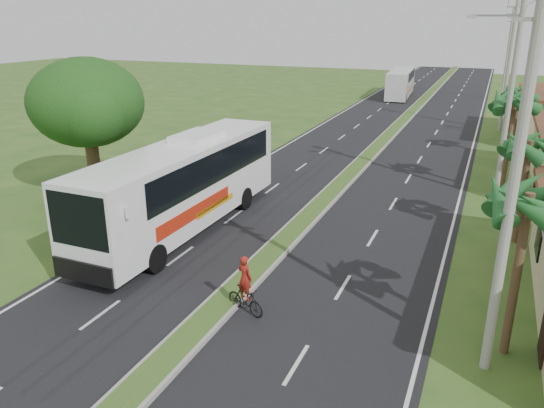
% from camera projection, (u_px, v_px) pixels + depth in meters
% --- Properties ---
extents(ground, '(180.00, 180.00, 0.00)m').
position_uv_depth(ground, '(191.00, 338.00, 16.50)').
color(ground, '#2C521E').
rests_on(ground, ground).
extents(road_asphalt, '(14.00, 160.00, 0.02)m').
position_uv_depth(road_asphalt, '(353.00, 173.00, 33.89)').
color(road_asphalt, black).
rests_on(road_asphalt, ground).
extents(median_strip, '(1.20, 160.00, 0.18)m').
position_uv_depth(median_strip, '(353.00, 171.00, 33.86)').
color(median_strip, gray).
rests_on(median_strip, ground).
extents(lane_edge_left, '(0.12, 160.00, 0.01)m').
position_uv_depth(lane_edge_left, '(257.00, 162.00, 36.33)').
color(lane_edge_left, silver).
rests_on(lane_edge_left, ground).
extents(lane_edge_right, '(0.12, 160.00, 0.01)m').
position_uv_depth(lane_edge_right, '(463.00, 185.00, 31.46)').
color(lane_edge_right, silver).
rests_on(lane_edge_right, ground).
extents(palm_verge_a, '(2.40, 2.40, 5.45)m').
position_uv_depth(palm_verge_a, '(529.00, 202.00, 14.26)').
color(palm_verge_a, '#473321').
rests_on(palm_verge_a, ground).
extents(palm_verge_b, '(2.40, 2.40, 5.05)m').
position_uv_depth(palm_verge_b, '(530.00, 146.00, 22.07)').
color(palm_verge_b, '#473321').
rests_on(palm_verge_b, ground).
extents(palm_verge_c, '(2.40, 2.40, 5.85)m').
position_uv_depth(palm_verge_c, '(515.00, 103.00, 28.12)').
color(palm_verge_c, '#473321').
rests_on(palm_verge_c, ground).
extents(palm_verge_d, '(2.40, 2.40, 5.25)m').
position_uv_depth(palm_verge_d, '(520.00, 93.00, 35.96)').
color(palm_verge_d, '#473321').
rests_on(palm_verge_d, ground).
extents(shade_tree, '(6.30, 6.00, 7.54)m').
position_uv_depth(shade_tree, '(85.00, 105.00, 27.93)').
color(shade_tree, '#473321').
rests_on(shade_tree, ground).
extents(utility_pole_a, '(1.60, 0.28, 11.00)m').
position_uv_depth(utility_pole_a, '(515.00, 177.00, 13.26)').
color(utility_pole_a, gray).
rests_on(utility_pole_a, ground).
extents(utility_pole_b, '(3.20, 0.28, 12.00)m').
position_uv_depth(utility_pole_b, '(511.00, 83.00, 26.99)').
color(utility_pole_b, gray).
rests_on(utility_pole_b, ground).
extents(utility_pole_c, '(1.60, 0.28, 11.00)m').
position_uv_depth(utility_pole_c, '(509.00, 64.00, 44.57)').
color(utility_pole_c, gray).
rests_on(utility_pole_c, ground).
extents(utility_pole_d, '(1.60, 0.28, 10.50)m').
position_uv_depth(utility_pole_d, '(508.00, 53.00, 62.05)').
color(utility_pole_d, gray).
rests_on(utility_pole_d, ground).
extents(coach_bus_main, '(3.02, 13.48, 4.34)m').
position_uv_depth(coach_bus_main, '(185.00, 180.00, 24.19)').
color(coach_bus_main, white).
rests_on(coach_bus_main, ground).
extents(coach_bus_far, '(3.18, 11.27, 3.24)m').
position_uv_depth(coach_bus_far, '(401.00, 82.00, 65.43)').
color(coach_bus_far, silver).
rests_on(coach_bus_far, ground).
extents(motorcyclist, '(1.66, 0.96, 2.12)m').
position_uv_depth(motorcyclist, '(245.00, 293.00, 17.65)').
color(motorcyclist, black).
rests_on(motorcyclist, ground).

